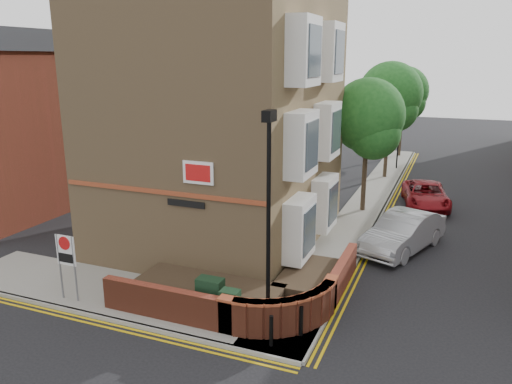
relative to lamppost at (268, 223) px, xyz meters
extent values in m
plane|color=black|center=(-1.60, -1.20, -3.34)|extent=(120.00, 120.00, 0.00)
cube|color=gray|center=(-5.10, 0.30, -3.28)|extent=(13.00, 3.00, 0.12)
cube|color=gray|center=(0.40, 14.80, -3.28)|extent=(2.00, 32.00, 0.12)
cube|color=gray|center=(-5.10, -1.20, -3.28)|extent=(13.00, 0.15, 0.12)
cube|color=gray|center=(1.40, 14.80, -3.28)|extent=(0.15, 32.00, 0.12)
cube|color=gold|center=(-5.10, -1.45, -3.34)|extent=(13.00, 0.28, 0.01)
cube|color=gold|center=(1.65, 14.80, -3.34)|extent=(0.28, 32.00, 0.01)
cube|color=#977750|center=(-4.60, 6.80, 2.28)|extent=(8.00, 10.00, 11.00)
cube|color=brown|center=(-4.60, 1.77, -0.02)|extent=(7.80, 0.06, 0.15)
cube|color=white|center=(-3.10, 1.76, 0.78)|extent=(1.10, 0.05, 0.75)
cube|color=black|center=(-3.60, 1.76, -0.32)|extent=(1.40, 0.04, 0.22)
cylinder|color=black|center=(0.00, 0.00, -0.22)|extent=(0.12, 0.12, 6.00)
cylinder|color=black|center=(0.00, 0.00, -2.82)|extent=(0.20, 0.20, 0.80)
cube|color=black|center=(0.00, 0.00, 2.93)|extent=(0.25, 0.50, 0.30)
cube|color=#153119|center=(-1.90, 0.10, -2.62)|extent=(0.80, 0.45, 1.20)
cube|color=#153119|center=(-1.10, -0.20, -2.67)|extent=(0.55, 0.40, 1.10)
cylinder|color=black|center=(0.40, -0.80, -2.77)|extent=(0.11, 0.11, 0.90)
cylinder|color=black|center=(1.00, 0.00, -2.77)|extent=(0.11, 0.11, 0.90)
cylinder|color=slate|center=(-6.90, -0.70, -2.12)|extent=(0.06, 0.06, 2.20)
cylinder|color=slate|center=(-6.30, -0.70, -2.12)|extent=(0.06, 0.06, 2.20)
cube|color=white|center=(-6.60, -0.70, -1.52)|extent=(0.72, 0.04, 1.00)
cylinder|color=red|center=(-6.60, -0.73, -1.27)|extent=(0.44, 0.02, 0.44)
cube|color=brown|center=(-16.60, 6.80, 0.66)|extent=(6.00, 10.00, 8.00)
cube|color=#2C2E34|center=(-16.60, 6.80, 5.16)|extent=(6.40, 10.40, 1.00)
cylinder|color=#382B1E|center=(0.40, 12.80, -0.95)|extent=(0.24, 0.24, 4.55)
sphere|color=#1A501C|center=(0.40, 12.80, 1.65)|extent=(3.64, 3.64, 3.64)
sphere|color=#1A501C|center=(0.80, 12.50, 0.81)|extent=(2.60, 2.60, 2.60)
sphere|color=#1A501C|center=(0.10, 13.20, 1.20)|extent=(2.86, 2.86, 2.86)
cylinder|color=#382B1E|center=(0.40, 20.80, -0.70)|extent=(0.24, 0.24, 5.04)
sphere|color=#1A501C|center=(0.40, 20.80, 2.18)|extent=(4.03, 4.03, 4.03)
sphere|color=#1A501C|center=(0.80, 20.50, 1.24)|extent=(2.88, 2.88, 2.88)
sphere|color=#1A501C|center=(0.10, 21.20, 1.67)|extent=(3.17, 3.17, 3.17)
cylinder|color=#382B1E|center=(0.40, 28.80, -0.84)|extent=(0.24, 0.24, 4.76)
sphere|color=#1A501C|center=(0.40, 28.80, 1.88)|extent=(3.81, 3.81, 3.81)
sphere|color=#1A501C|center=(0.80, 28.50, 0.99)|extent=(2.72, 2.72, 2.72)
sphere|color=#1A501C|center=(0.10, 29.20, 1.40)|extent=(2.99, 2.99, 2.99)
cylinder|color=black|center=(0.80, 23.80, -1.62)|extent=(0.10, 0.10, 3.20)
imported|color=black|center=(0.80, 23.80, 0.48)|extent=(0.20, 0.16, 1.00)
imported|color=#A0A3A7|center=(2.90, 8.06, -2.56)|extent=(3.22, 5.05, 1.57)
imported|color=maroon|center=(3.33, 15.00, -2.69)|extent=(2.99, 5.02, 1.31)
camera|label=1|loc=(4.53, -12.12, 4.38)|focal=35.00mm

